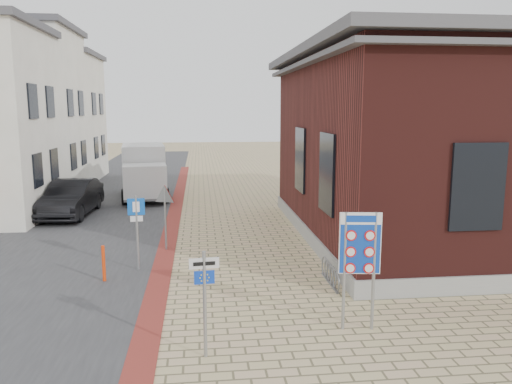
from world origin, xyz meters
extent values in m
plane|color=tan|center=(0.00, 0.00, 0.00)|extent=(120.00, 120.00, 0.00)
cube|color=#38383A|center=(-5.50, 15.00, 0.01)|extent=(7.00, 60.00, 0.02)
cube|color=maroon|center=(-2.00, 10.00, 0.01)|extent=(0.60, 40.00, 0.02)
cube|color=gray|center=(9.00, 7.00, 0.25)|extent=(12.15, 12.15, 0.50)
cube|color=#461916|center=(9.00, 7.00, 3.50)|extent=(12.00, 12.00, 6.00)
cube|color=#4C4B50|center=(9.00, 7.00, 6.65)|extent=(13.00, 13.00, 0.30)
cube|color=#4C4B50|center=(9.00, 7.00, 6.25)|extent=(12.70, 12.70, 0.15)
cube|color=black|center=(2.98, 4.00, 2.80)|extent=(0.12, 1.60, 2.40)
cube|color=black|center=(2.98, 8.00, 2.80)|extent=(0.12, 1.60, 2.40)
cube|color=black|center=(6.00, 0.98, 2.80)|extent=(1.40, 0.12, 2.20)
cube|color=black|center=(-7.48, 10.80, 2.20)|extent=(0.10, 1.10, 1.40)
cube|color=black|center=(-7.48, 13.20, 2.20)|extent=(0.10, 1.10, 1.40)
cube|color=black|center=(-7.48, 10.80, 5.00)|extent=(0.10, 1.10, 1.40)
cube|color=black|center=(-7.48, 13.20, 5.00)|extent=(0.10, 1.10, 1.40)
cube|color=beige|center=(-11.00, 18.00, 4.40)|extent=(7.00, 6.00, 8.80)
cube|color=#4C4B50|center=(-11.00, 18.00, 8.95)|extent=(7.40, 6.40, 0.30)
cube|color=black|center=(-7.48, 16.80, 2.20)|extent=(0.10, 1.10, 1.40)
cube|color=black|center=(-7.48, 19.20, 2.20)|extent=(0.10, 1.10, 1.40)
cube|color=black|center=(-7.48, 16.80, 5.00)|extent=(0.10, 1.10, 1.40)
cube|color=black|center=(-7.48, 19.20, 5.00)|extent=(0.10, 1.10, 1.40)
cube|color=beige|center=(-11.00, 24.00, 4.00)|extent=(7.00, 6.00, 8.00)
cube|color=#4C4B50|center=(-11.00, 24.00, 8.15)|extent=(7.40, 6.40, 0.30)
cube|color=black|center=(-7.48, 22.80, 2.20)|extent=(0.10, 1.10, 1.40)
cube|color=black|center=(-7.48, 25.20, 2.20)|extent=(0.10, 1.10, 1.40)
cube|color=black|center=(-7.48, 22.80, 5.00)|extent=(0.10, 1.10, 1.40)
cube|color=black|center=(-7.48, 25.20, 5.00)|extent=(0.10, 1.10, 1.40)
torus|color=slate|center=(2.65, 1.60, 0.28)|extent=(0.04, 0.60, 0.60)
torus|color=slate|center=(2.65, 1.90, 0.28)|extent=(0.04, 0.60, 0.60)
torus|color=slate|center=(2.65, 2.20, 0.28)|extent=(0.04, 0.60, 0.60)
torus|color=slate|center=(2.65, 2.50, 0.28)|extent=(0.04, 0.60, 0.60)
torus|color=slate|center=(2.65, 2.80, 0.28)|extent=(0.04, 0.60, 0.60)
cube|color=slate|center=(2.65, 2.20, 0.02)|extent=(0.08, 1.60, 0.04)
imported|color=black|center=(-6.50, 12.00, 0.79)|extent=(1.94, 4.90, 1.58)
cube|color=slate|center=(-3.73, 15.97, 0.44)|extent=(2.68, 5.50, 0.24)
cube|color=silver|center=(-3.51, 14.12, 1.22)|extent=(2.24, 1.90, 1.57)
cube|color=black|center=(-3.42, 13.40, 1.52)|extent=(1.86, 0.30, 0.78)
cube|color=silver|center=(-3.84, 16.85, 1.71)|extent=(2.56, 3.76, 2.15)
cylinder|color=black|center=(-4.57, 14.29, 0.39)|extent=(0.34, 0.81, 0.78)
cylinder|color=black|center=(-2.52, 14.54, 0.39)|extent=(0.34, 0.81, 0.78)
cylinder|color=black|center=(-4.94, 17.40, 0.39)|extent=(0.34, 0.81, 0.78)
cylinder|color=black|center=(-2.90, 17.65, 0.39)|extent=(0.34, 0.81, 0.78)
cylinder|color=gray|center=(2.19, -0.60, 1.29)|extent=(0.07, 0.07, 2.59)
cylinder|color=gray|center=(2.81, -0.69, 1.29)|extent=(0.07, 0.07, 2.59)
cube|color=white|center=(2.50, -0.65, 1.92)|extent=(0.88, 0.17, 1.33)
cube|color=#0E3AA8|center=(2.50, -0.65, 1.92)|extent=(0.85, 0.17, 1.29)
cube|color=white|center=(2.50, -0.65, 2.45)|extent=(0.85, 0.17, 0.25)
cylinder|color=gray|center=(-0.78, -1.50, 1.05)|extent=(0.07, 0.07, 2.10)
cube|color=silver|center=(-0.78, -1.50, 1.87)|extent=(0.57, 0.09, 0.20)
cube|color=#0F38B7|center=(-0.78, -1.50, 1.60)|extent=(0.38, 0.07, 0.26)
cylinder|color=gray|center=(-2.68, 3.95, 1.11)|extent=(0.07, 0.07, 2.22)
cube|color=blue|center=(-2.68, 3.95, 1.91)|extent=(0.49, 0.08, 0.49)
cube|color=white|center=(-2.68, 3.95, 1.56)|extent=(0.36, 0.07, 0.16)
cylinder|color=gray|center=(-2.00, 6.00, 1.06)|extent=(0.07, 0.07, 2.11)
cylinder|color=red|center=(-3.50, 3.05, 0.51)|extent=(0.12, 0.12, 1.02)
camera|label=1|loc=(-0.83, -10.50, 4.73)|focal=35.00mm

